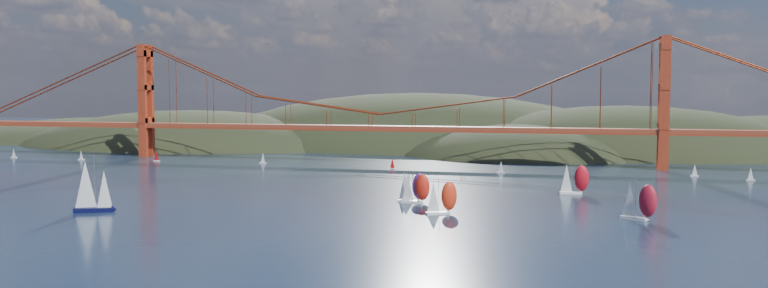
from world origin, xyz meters
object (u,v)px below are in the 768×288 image
racer_0 (415,188)px  racer_2 (638,201)px  racer_3 (574,179)px  sloop_navy (91,187)px  racer_rwb (412,187)px  racer_1 (441,197)px

racer_0 → racer_2: (60.71, -13.42, 0.40)m
racer_0 → racer_3: racer_3 is taller
sloop_navy → racer_rwb: (79.60, 38.92, -2.16)m
racer_3 → racer_2: bearing=-80.0°
sloop_navy → racer_2: bearing=-16.5°
racer_2 → racer_rwb: racer_2 is taller
sloop_navy → racer_3: 142.89m
sloop_navy → racer_3: size_ratio=1.47×
sloop_navy → racer_1: sloop_navy is taller
sloop_navy → racer_2: sloop_navy is taller
racer_3 → sloop_navy: bearing=-161.3°
sloop_navy → racer_rwb: sloop_navy is taller
racer_1 → sloop_navy: bearing=162.0°
sloop_navy → racer_2: size_ratio=1.46×
racer_rwb → sloop_navy: bearing=-153.4°
sloop_navy → racer_3: sloop_navy is taller
sloop_navy → racer_3: bearing=2.5°
racer_2 → sloop_navy: bearing=-143.7°
sloop_navy → racer_0: (80.74, 37.81, -2.23)m
racer_rwb → racer_3: bearing=33.7°
sloop_navy → racer_rwb: 88.63m
racer_1 → racer_3: size_ratio=0.94×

